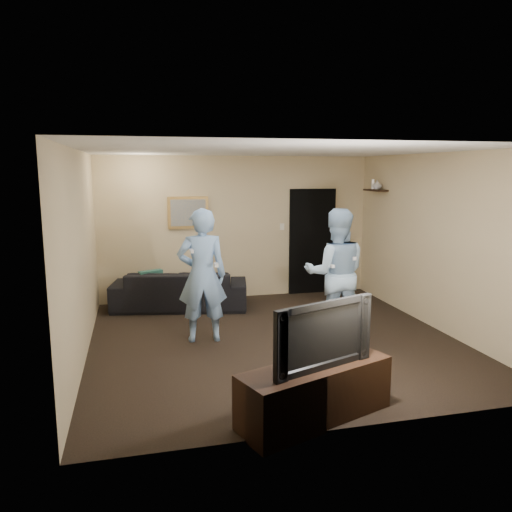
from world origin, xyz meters
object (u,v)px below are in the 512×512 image
object	(u,v)px
sofa	(180,289)
television	(316,333)
tv_console	(315,393)
wii_player_right	(336,274)
wii_player_left	(202,275)

from	to	relation	value
sofa	television	xyz separation A→B (m)	(0.90, -4.20, 0.52)
tv_console	wii_player_right	world-z (taller)	wii_player_right
tv_console	television	distance (m)	0.60
television	wii_player_left	xyz separation A→B (m)	(-0.74, 2.46, 0.07)
tv_console	television	world-z (taller)	television
sofa	wii_player_left	distance (m)	1.85
tv_console	wii_player_right	distance (m)	2.54
television	sofa	bearing A→B (deg)	81.84
sofa	wii_player_left	size ratio (longest dim) A/B	1.23
wii_player_left	wii_player_right	size ratio (longest dim) A/B	1.01
sofa	wii_player_right	bearing A→B (deg)	146.06
television	wii_player_right	xyz separation A→B (m)	(1.11, 2.19, 0.06)
sofa	wii_player_left	world-z (taller)	wii_player_left
television	wii_player_right	distance (m)	2.45
tv_console	television	bearing A→B (deg)	0.00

